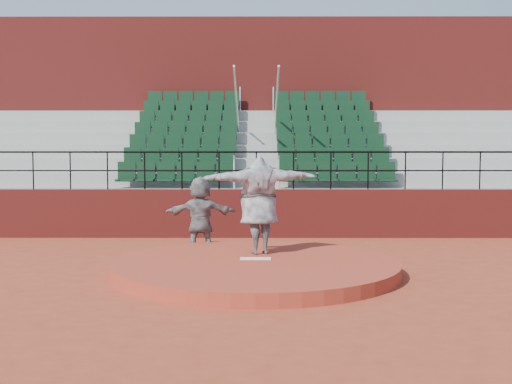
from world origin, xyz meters
TOP-DOWN VIEW (x-y plane):
  - ground at (0.00, 0.00)m, footprint 90.00×90.00m
  - pitchers_mound at (0.00, 0.00)m, footprint 5.50×5.50m
  - pitching_rubber at (0.00, 0.15)m, footprint 0.60×0.15m
  - boundary_wall at (0.00, 5.00)m, footprint 24.00×0.30m
  - wall_railing at (0.00, 5.00)m, footprint 24.04×0.05m
  - seating_deck at (0.00, 8.65)m, footprint 24.00×5.97m
  - press_box_facade at (0.00, 12.60)m, footprint 24.00×3.00m
  - pitcher at (0.07, 0.83)m, footprint 2.58×1.37m
  - fielder at (-1.28, 2.45)m, footprint 1.67×0.65m

SIDE VIEW (x-z plane):
  - ground at x=0.00m, z-range 0.00..0.00m
  - pitchers_mound at x=0.00m, z-range 0.00..0.25m
  - pitching_rubber at x=0.00m, z-range 0.25..0.28m
  - boundary_wall at x=0.00m, z-range 0.00..1.30m
  - fielder at x=-1.28m, z-range 0.00..1.76m
  - pitcher at x=0.07m, z-range 0.25..2.27m
  - seating_deck at x=0.00m, z-range -0.87..3.76m
  - wall_railing at x=0.00m, z-range 1.52..2.54m
  - press_box_facade at x=0.00m, z-range 0.00..7.10m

